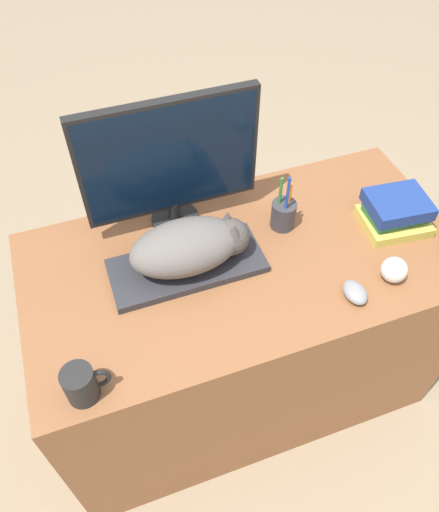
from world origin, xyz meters
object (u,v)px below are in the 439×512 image
at_px(monitor, 170,162).
at_px(book_stack, 396,212).
at_px(coffee_mug, 82,384).
at_px(keyboard, 187,266).
at_px(computer_mouse, 355,292).
at_px(pen_cup, 283,214).
at_px(baseball, 394,270).
at_px(cat, 192,245).

xyz_separation_m(monitor, book_stack, (0.64, -0.24, -0.19)).
bearing_deg(coffee_mug, monitor, 53.01).
height_order(keyboard, computer_mouse, computer_mouse).
bearing_deg(pen_cup, baseball, -55.47).
height_order(cat, coffee_mug, cat).
xyz_separation_m(pen_cup, baseball, (0.21, -0.30, -0.01)).
bearing_deg(monitor, keyboard, -96.86).
bearing_deg(pen_cup, computer_mouse, -77.10).
bearing_deg(monitor, cat, -91.04).
relative_size(monitor, coffee_mug, 4.62).
relative_size(keyboard, cat, 1.28).
xyz_separation_m(monitor, coffee_mug, (-0.37, -0.49, -0.19)).
bearing_deg(pen_cup, cat, -167.70).
xyz_separation_m(monitor, pen_cup, (0.31, -0.13, -0.19)).
distance_m(baseball, book_stack, 0.23).
bearing_deg(coffee_mug, cat, 38.53).
distance_m(coffee_mug, baseball, 0.88).
xyz_separation_m(coffee_mug, baseball, (0.88, 0.06, -0.01)).
distance_m(keyboard, cat, 0.08).
relative_size(cat, coffee_mug, 3.09).
distance_m(keyboard, computer_mouse, 0.48).
bearing_deg(cat, pen_cup, 12.30).
relative_size(pen_cup, book_stack, 0.97).
bearing_deg(book_stack, monitor, 159.45).
bearing_deg(coffee_mug, baseball, 3.83).
height_order(coffee_mug, book_stack, coffee_mug).
xyz_separation_m(cat, coffee_mug, (-0.36, -0.29, -0.04)).
distance_m(computer_mouse, book_stack, 0.33).
height_order(keyboard, monitor, monitor).
bearing_deg(computer_mouse, coffee_mug, -177.11).
bearing_deg(book_stack, pen_cup, 161.66).
bearing_deg(computer_mouse, pen_cup, 102.90).
distance_m(keyboard, book_stack, 0.66).
distance_m(monitor, book_stack, 0.71).
height_order(monitor, computer_mouse, monitor).
height_order(keyboard, coffee_mug, coffee_mug).
height_order(pen_cup, book_stack, pen_cup).
relative_size(computer_mouse, pen_cup, 0.42).
xyz_separation_m(cat, baseball, (0.52, -0.23, -0.06)).
distance_m(cat, pen_cup, 0.32).
relative_size(cat, book_stack, 1.63).
bearing_deg(pen_cup, coffee_mug, -152.10).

